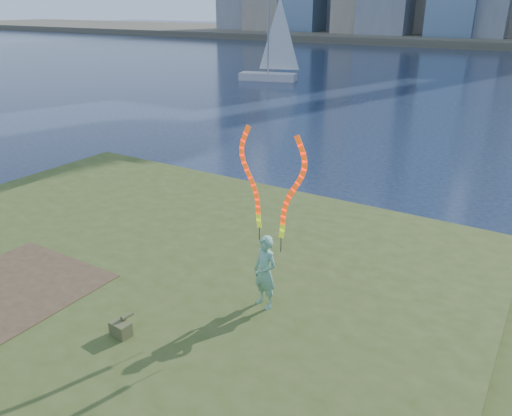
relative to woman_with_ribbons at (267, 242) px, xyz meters
The scene contains 6 objects.
ground 3.69m from the woman_with_ribbons, 161.03° to the left, with size 320.00×320.00×0.00m, color #17233B.
grassy_knoll 3.62m from the woman_with_ribbons, 154.29° to the right, with size 20.00×18.00×0.80m.
dirt_patch 5.64m from the woman_with_ribbons, 155.75° to the right, with size 3.20×3.00×0.02m, color #47331E.
woman_with_ribbons is the anchor object (origin of this frame).
canvas_bag 3.14m from the woman_with_ribbons, 128.03° to the right, with size 0.40×0.45×0.36m.
sailboat 37.52m from the woman_with_ribbons, 120.08° to the left, with size 5.42×2.92×8.18m.
Camera 1 is at (7.15, -8.39, 6.47)m, focal length 35.00 mm.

